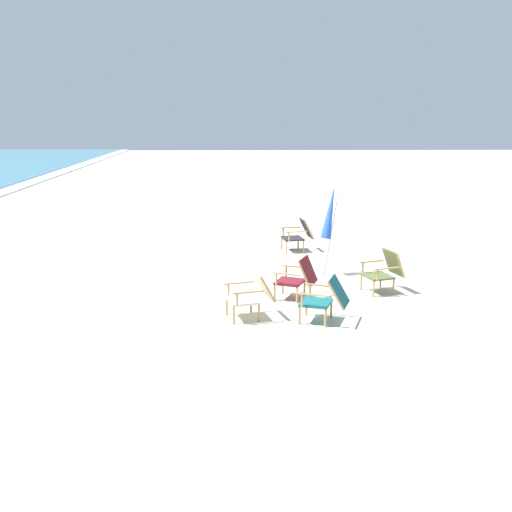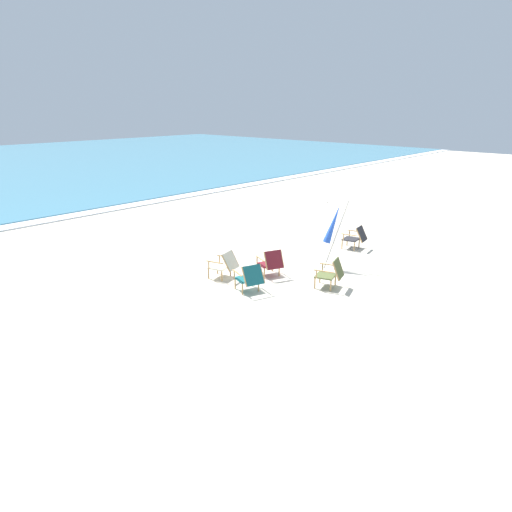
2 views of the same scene
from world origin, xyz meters
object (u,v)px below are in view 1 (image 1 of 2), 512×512
Objects in this scene: beach_chair_back_right at (326,298)px; beach_chair_mid_center at (252,293)px; beach_chair_far_center at (299,234)px; umbrella_furled_blue at (330,212)px; beach_chair_front_left at (385,270)px; beach_chair_back_left at (298,277)px.

beach_chair_back_right is 1.24m from beach_chair_mid_center.
umbrella_furled_blue reaches higher than beach_chair_far_center.
beach_chair_front_left reaches higher than beach_chair_back_left.
umbrella_furled_blue is at bearing -31.19° from beach_chair_mid_center.
beach_chair_far_center is at bearing -5.39° from beach_chair_back_left.
beach_chair_front_left reaches higher than beach_chair_mid_center.
beach_chair_far_center is 0.91× the size of beach_chair_back_right.
beach_chair_back_left is at bearing 104.95° from beach_chair_front_left.
beach_chair_back_right is (-5.15, 0.02, -0.00)m from beach_chair_far_center.
beach_chair_mid_center is at bearing 119.17° from beach_chair_front_left.
umbrella_furled_blue reaches higher than beach_chair_back_left.
beach_chair_back_left is 1.00× the size of beach_chair_mid_center.
umbrella_furled_blue reaches higher than beach_chair_back_right.
beach_chair_far_center is 2.34m from umbrella_furled_blue.
umbrella_furled_blue is (1.80, -0.82, 0.90)m from beach_chair_back_left.
beach_chair_back_left reaches higher than beach_chair_far_center.
beach_chair_back_right is at bearing 171.26° from umbrella_furled_blue.
beach_chair_mid_center is 3.37m from umbrella_furled_blue.
beach_chair_far_center is 5.15m from beach_chair_back_right.
beach_chair_back_left is at bearing -41.36° from beach_chair_mid_center.
umbrella_furled_blue is (1.34, 0.89, 0.90)m from beach_chair_front_left.
beach_chair_far_center reaches higher than beach_chair_back_right.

